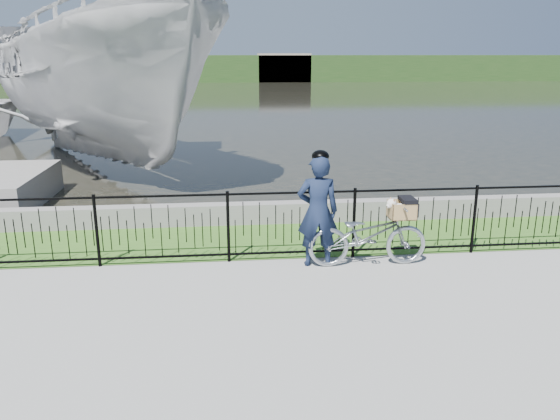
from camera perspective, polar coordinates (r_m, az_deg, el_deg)
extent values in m
plane|color=gray|center=(7.35, 2.74, -9.63)|extent=(120.00, 120.00, 0.00)
cube|color=#38631F|center=(9.73, 0.50, -3.01)|extent=(60.00, 2.00, 0.01)
plane|color=black|center=(39.69, -4.38, 11.39)|extent=(120.00, 120.00, 0.00)
cube|color=slate|center=(10.62, -0.08, -0.26)|extent=(60.00, 0.30, 0.40)
cube|color=#26431A|center=(66.57, -5.06, 14.53)|extent=(120.00, 6.00, 3.00)
cube|color=gray|center=(66.75, -21.17, 13.98)|extent=(8.00, 4.00, 4.00)
cube|color=gray|center=(65.44, 0.39, 14.65)|extent=(6.00, 3.00, 3.20)
imported|color=#A2A8AE|center=(8.52, 9.14, -2.61)|extent=(1.85, 0.64, 0.97)
cube|color=black|center=(8.58, 12.54, -0.80)|extent=(0.38, 0.18, 0.02)
cube|color=#9B7A48|center=(8.58, 12.55, -0.76)|extent=(0.38, 0.34, 0.01)
cube|color=#9B7A48|center=(8.70, 12.27, 0.31)|extent=(0.38, 0.02, 0.26)
cube|color=#9B7A48|center=(8.40, 12.93, -0.28)|extent=(0.38, 0.02, 0.26)
cube|color=#9B7A48|center=(8.61, 13.75, 0.06)|extent=(0.02, 0.34, 0.26)
cube|color=#9B7A48|center=(8.49, 11.42, -0.01)|extent=(0.02, 0.34, 0.26)
cube|color=black|center=(8.53, 13.20, 1.06)|extent=(0.21, 0.35, 0.06)
cube|color=black|center=(8.61, 13.88, 0.22)|extent=(0.02, 0.35, 0.21)
ellipsoid|color=silver|center=(8.54, 12.47, 0.03)|extent=(0.31, 0.22, 0.20)
sphere|color=silver|center=(8.45, 11.58, 0.66)|extent=(0.15, 0.15, 0.15)
sphere|color=silver|center=(8.42, 11.28, 0.42)|extent=(0.07, 0.07, 0.07)
sphere|color=black|center=(8.41, 11.14, 0.37)|extent=(0.02, 0.02, 0.02)
cone|color=#9C6441|center=(8.49, 11.49, 1.16)|extent=(0.06, 0.08, 0.08)
cone|color=#9C6441|center=(8.40, 11.81, 0.99)|extent=(0.06, 0.08, 0.08)
imported|color=#121C33|center=(8.32, 3.97, -0.15)|extent=(0.66, 0.45, 1.73)
ellipsoid|color=black|center=(8.12, 4.08, 5.60)|extent=(0.26, 0.29, 0.18)
imported|color=#A9A9A9|center=(16.40, -18.42, 12.09)|extent=(9.96, 12.38, 4.56)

